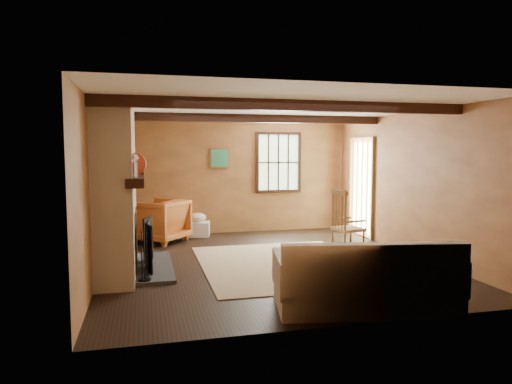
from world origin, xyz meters
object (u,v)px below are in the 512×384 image
object	(u,v)px
sofa	(366,284)
laundry_basket	(197,229)
rocking_chair	(346,227)
armchair	(160,221)
fireplace	(118,196)

from	to	relation	value
sofa	laundry_basket	world-z (taller)	sofa
rocking_chair	armchair	xyz separation A→B (m)	(-3.05, 1.78, -0.05)
rocking_chair	laundry_basket	world-z (taller)	rocking_chair
fireplace	laundry_basket	distance (m)	2.97
sofa	fireplace	bearing A→B (deg)	149.65
sofa	laundry_basket	bearing A→B (deg)	115.96
fireplace	laundry_basket	bearing A→B (deg)	60.08
rocking_chair	armchair	bearing A→B (deg)	50.40
rocking_chair	armchair	size ratio (longest dim) A/B	1.21
rocking_chair	laundry_basket	size ratio (longest dim) A/B	2.20
fireplace	sofa	bearing A→B (deg)	-40.91
rocking_chair	laundry_basket	distance (m)	3.19
fireplace	laundry_basket	xyz separation A→B (m)	(1.40, 2.44, -0.95)
sofa	rocking_chair	bearing A→B (deg)	80.18
fireplace	laundry_basket	world-z (taller)	fireplace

